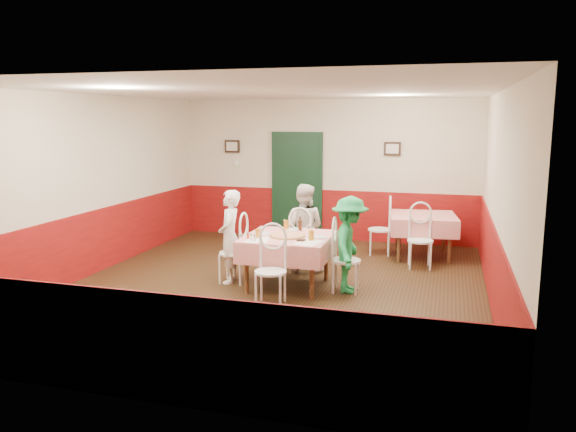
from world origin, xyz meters
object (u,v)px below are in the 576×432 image
(chair_second_a, at_px, (380,230))
(glass_c, at_px, (286,225))
(chair_right, at_px, (346,261))
(glass_a, at_px, (258,233))
(glass_b, at_px, (311,235))
(diner_left, at_px, (230,237))
(chair_near, at_px, (270,272))
(chair_left, at_px, (233,253))
(diner_right, at_px, (350,245))
(diner_far, at_px, (303,228))
(wallet, at_px, (301,240))
(pizza, at_px, (288,235))
(chair_far, at_px, (302,244))
(chair_second_b, at_px, (420,241))
(main_table, at_px, (288,262))
(second_table, at_px, (422,236))
(beer_bottle, at_px, (300,224))

(chair_second_a, bearing_deg, glass_c, -38.61)
(chair_second_a, bearing_deg, chair_right, -11.84)
(glass_a, height_order, glass_b, glass_b)
(diner_left, bearing_deg, chair_near, 35.05)
(chair_left, distance_m, diner_right, 1.77)
(glass_c, relative_size, diner_far, 0.10)
(glass_c, distance_m, wallet, 0.82)
(chair_near, bearing_deg, glass_b, 53.04)
(chair_near, height_order, diner_left, diner_left)
(pizza, bearing_deg, chair_second_a, 66.90)
(chair_left, distance_m, chair_right, 1.70)
(chair_far, distance_m, wallet, 1.21)
(chair_second_b, height_order, pizza, chair_second_b)
(pizza, relative_size, diner_right, 0.36)
(pizza, bearing_deg, wallet, -40.96)
(diner_far, bearing_deg, chair_second_b, -156.23)
(diner_far, bearing_deg, chair_far, 92.48)
(chair_left, relative_size, glass_b, 6.38)
(chair_left, height_order, glass_b, glass_b)
(main_table, height_order, chair_second_a, chair_second_a)
(main_table, distance_m, pizza, 0.41)
(chair_far, relative_size, glass_a, 6.92)
(chair_second_a, xyz_separation_m, diner_right, (-0.14, -2.36, 0.23))
(glass_a, xyz_separation_m, wallet, (0.64, -0.02, -0.05))
(diner_far, bearing_deg, glass_a, 74.60)
(diner_right, bearing_deg, wallet, 110.17)
(chair_left, relative_size, chair_near, 1.00)
(second_table, bearing_deg, chair_right, -111.77)
(diner_right, bearing_deg, beer_bottle, 60.66)
(diner_left, bearing_deg, diner_far, 123.42)
(wallet, bearing_deg, main_table, 133.49)
(glass_b, bearing_deg, diner_left, 171.11)
(glass_c, bearing_deg, chair_right, -22.53)
(glass_b, distance_m, glass_c, 0.83)
(chair_left, distance_m, diner_left, 0.25)
(diner_left, bearing_deg, chair_left, 78.42)
(beer_bottle, xyz_separation_m, diner_left, (-0.98, -0.39, -0.16))
(chair_left, bearing_deg, second_table, 130.08)
(glass_b, height_order, diner_far, diner_far)
(second_table, height_order, glass_b, glass_b)
(chair_right, distance_m, glass_b, 0.63)
(beer_bottle, distance_m, diner_far, 0.54)
(chair_second_b, xyz_separation_m, glass_c, (-1.94, -1.20, 0.38))
(main_table, relative_size, glass_a, 9.39)
(glass_c, relative_size, beer_bottle, 0.73)
(chair_left, xyz_separation_m, diner_left, (-0.05, -0.00, 0.25))
(beer_bottle, bearing_deg, chair_near, -93.27)
(pizza, relative_size, beer_bottle, 2.50)
(diner_left, bearing_deg, glass_a, 52.41)
(second_table, xyz_separation_m, diner_far, (-1.80, -1.47, 0.33))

